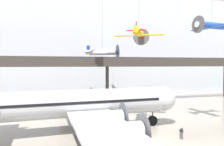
# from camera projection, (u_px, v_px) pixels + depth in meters

# --- Properties ---
(ground_plane) EXTENTS (260.00, 260.00, 0.00)m
(ground_plane) POSITION_uv_depth(u_px,v_px,m) (163.00, 141.00, 23.03)
(ground_plane) COLOR gray
(hangar_back_wall) EXTENTS (140.00, 3.00, 26.68)m
(hangar_back_wall) POSITION_uv_depth(u_px,v_px,m) (99.00, 44.00, 54.70)
(hangar_back_wall) COLOR silver
(hangar_back_wall) RESTS_ON ground
(mezzanine_walkway) EXTENTS (110.00, 3.20, 9.64)m
(mezzanine_walkway) POSITION_uv_depth(u_px,v_px,m) (108.00, 65.00, 45.43)
(mezzanine_walkway) COLOR #38332D
(mezzanine_walkway) RESTS_ON ground
(airliner_silver_main) EXTENTS (26.43, 29.99, 9.64)m
(airliner_silver_main) POSITION_uv_depth(u_px,v_px,m) (79.00, 104.00, 25.86)
(airliner_silver_main) COLOR #B7BABF
(airliner_silver_main) RESTS_ON ground
(suspended_plane_white_twin) EXTENTS (7.59, 8.38, 12.79)m
(suspended_plane_white_twin) POSITION_uv_depth(u_px,v_px,m) (102.00, 52.00, 46.22)
(suspended_plane_white_twin) COLOR silver
(suspended_plane_blue_trainer) EXTENTS (5.39, 6.58, 9.71)m
(suspended_plane_blue_trainer) POSITION_uv_depth(u_px,v_px,m) (212.00, 26.00, 29.98)
(suspended_plane_blue_trainer) COLOR #1E4CAD
(suspended_plane_yellow_lowwing) EXTENTS (6.67, 5.99, 10.89)m
(suspended_plane_yellow_lowwing) POSITION_uv_depth(u_px,v_px,m) (139.00, 33.00, 30.78)
(suspended_plane_yellow_lowwing) COLOR yellow
(info_sign_pedestal) EXTENTS (0.19, 0.78, 1.24)m
(info_sign_pedestal) POSITION_uv_depth(u_px,v_px,m) (181.00, 135.00, 23.73)
(info_sign_pedestal) COLOR #4C4C51
(info_sign_pedestal) RESTS_ON ground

